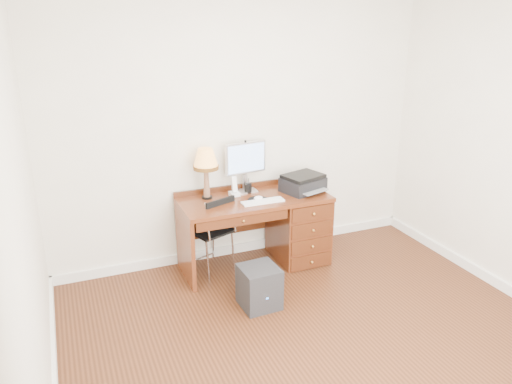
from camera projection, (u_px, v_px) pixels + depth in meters
name	position (u px, v px, depth m)	size (l,w,h in m)	color
ground	(319.00, 340.00, 4.02)	(4.00, 4.00, 0.00)	#371A0C
room_shell	(286.00, 296.00, 4.56)	(4.00, 4.00, 4.00)	white
desk	(283.00, 223.00, 5.22)	(1.50, 0.67, 0.75)	#602A14
monitor	(246.00, 161.00, 5.08)	(0.45, 0.17, 0.52)	silver
keyboard	(263.00, 202.00, 4.86)	(0.42, 0.12, 0.02)	white
mouse_pad	(258.00, 199.00, 4.92)	(0.21, 0.21, 0.04)	black
printer	(303.00, 183.00, 5.14)	(0.48, 0.42, 0.18)	black
leg_lamp	(206.00, 162.00, 4.85)	(0.25, 0.25, 0.51)	black
phone	(234.00, 190.00, 5.02)	(0.10, 0.10, 0.20)	white
pen_cup	(248.00, 188.00, 5.11)	(0.08, 0.08, 0.10)	black
chair	(212.00, 227.00, 4.95)	(0.49, 0.50, 0.81)	black
equipment_box	(259.00, 287.00, 4.44)	(0.33, 0.33, 0.38)	black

